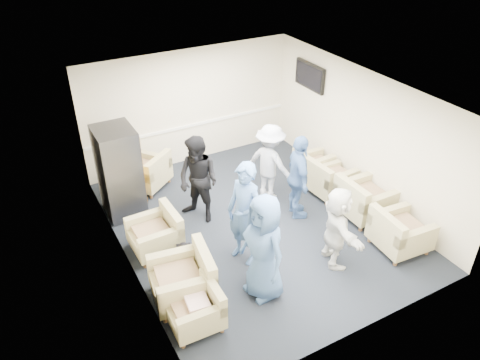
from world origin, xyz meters
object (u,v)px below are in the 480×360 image
armchair_left_mid (186,280)px  armchair_right_midfar (327,179)px  armchair_right_far (313,169)px  armchair_corner (148,173)px  armchair_left_near (197,309)px  person_front_left (264,248)px  armchair_right_midnear (362,201)px  person_mid_left (245,214)px  person_back_left (198,180)px  armchair_right_near (398,233)px  person_mid_right (298,178)px  vending_machine (120,172)px  armchair_left_far (158,234)px  person_front_right (337,227)px  person_back_right (270,163)px

armchair_left_mid → armchair_right_midfar: (3.85, 1.36, -0.02)m
armchair_right_far → armchair_corner: 3.66m
armchair_left_near → person_front_left: size_ratio=0.42×
armchair_right_midnear → armchair_right_far: armchair_right_midnear is taller
person_mid_left → person_front_left: bearing=-30.9°
person_front_left → person_back_left: size_ratio=1.04×
person_mid_left → armchair_right_near: bearing=45.3°
person_mid_left → person_mid_right: person_mid_left is taller
armchair_left_mid → person_mid_left: person_mid_left is taller
vending_machine → person_mid_left: size_ratio=0.96×
armchair_right_midfar → person_mid_left: size_ratio=0.48×
armchair_left_far → person_mid_left: bearing=51.0°
armchair_left_near → armchair_right_midnear: (4.00, 0.94, 0.07)m
armchair_right_near → armchair_left_far: bearing=65.6°
person_mid_left → armchair_left_near: bearing=-75.5°
person_back_left → armchair_left_far: bearing=-92.4°
armchair_right_far → person_mid_right: 1.51m
armchair_left_far → person_mid_right: bearing=82.0°
armchair_left_near → person_mid_left: 1.78m
armchair_left_far → person_front_right: size_ratio=0.56×
armchair_left_far → armchair_right_near: armchair_right_near is taller
person_back_left → vending_machine: bearing=-155.9°
armchair_right_far → person_front_left: size_ratio=0.44×
armchair_right_near → armchair_right_far: size_ratio=1.16×
person_front_left → person_back_right: bearing=139.6°
armchair_right_near → armchair_right_far: 2.65m
armchair_left_mid → armchair_right_midnear: armchair_left_mid is taller
person_front_left → person_back_right: 2.80m
person_back_left → person_front_right: person_back_left is taller
armchair_left_far → person_front_right: (2.57, -1.79, 0.42)m
armchair_left_near → armchair_right_midfar: 4.37m
armchair_right_midfar → person_front_right: 2.23m
person_back_right → person_front_right: size_ratio=1.10×
armchair_left_far → armchair_right_midfar: 3.82m
armchair_left_near → armchair_corner: armchair_corner is taller
person_back_left → armchair_right_midfar: bearing=52.2°
armchair_corner → armchair_right_near: bearing=91.1°
armchair_left_mid → person_front_left: person_front_left is taller
armchair_right_near → person_front_left: person_front_left is taller
armchair_left_mid → person_front_left: size_ratio=0.57×
armchair_right_midnear → vending_machine: (-4.09, 2.46, 0.55)m
person_back_left → person_front_right: 2.75m
person_mid_right → person_front_left: bearing=150.9°
vending_machine → person_mid_left: 2.83m
armchair_right_near → armchair_right_midfar: 2.09m
person_back_right → armchair_corner: bearing=29.3°
armchair_right_midnear → armchair_corner: armchair_right_midnear is taller
armchair_right_midnear → person_back_left: person_back_left is taller
armchair_right_midfar → armchair_right_far: bearing=-8.3°
armchair_right_near → person_front_right: size_ratio=0.62×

